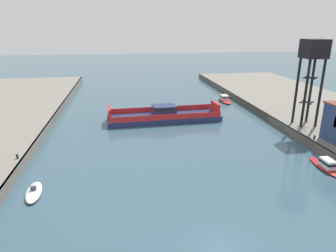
# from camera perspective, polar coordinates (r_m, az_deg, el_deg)

# --- Properties ---
(ground_plane) EXTENTS (400.00, 400.00, 0.00)m
(ground_plane) POSITION_cam_1_polar(r_m,az_deg,el_deg) (28.55, 9.74, -22.38)
(ground_plane) COLOR #385666
(chain_ferry) EXTENTS (23.22, 7.38, 3.30)m
(chain_ferry) POSITION_cam_1_polar(r_m,az_deg,el_deg) (62.01, -0.74, 1.92)
(chain_ferry) COLOR navy
(chain_ferry) RESTS_ON ground
(moored_boat_near_left) EXTENTS (2.11, 6.55, 1.50)m
(moored_boat_near_left) POSITION_cam_1_polar(r_m,az_deg,el_deg) (46.65, 27.67, -6.52)
(moored_boat_near_left) COLOR red
(moored_boat_near_left) RESTS_ON ground
(moored_boat_near_right) EXTENTS (2.25, 5.18, 1.05)m
(moored_boat_near_right) POSITION_cam_1_polar(r_m,az_deg,el_deg) (38.93, -23.97, -11.31)
(moored_boat_near_right) COLOR white
(moored_boat_near_right) RESTS_ON ground
(moored_boat_mid_left) EXTENTS (2.58, 6.96, 1.62)m
(moored_boat_mid_left) POSITION_cam_1_polar(r_m,az_deg,el_deg) (79.44, 10.63, 4.97)
(moored_boat_mid_left) COLOR red
(moored_boat_mid_left) RESTS_ON ground
(crane_tower) EXTENTS (3.61, 3.61, 14.95)m
(crane_tower) POSITION_cam_1_polar(r_m,az_deg,el_deg) (58.02, 25.71, 11.60)
(crane_tower) COLOR black
(crane_tower) RESTS_ON quay_right
(bollard_left_far) EXTENTS (0.32, 0.32, 0.71)m
(bollard_left_far) POSITION_cam_1_polar(r_m,az_deg,el_deg) (45.53, -26.57, -5.10)
(bollard_left_far) COLOR black
(bollard_left_far) RESTS_ON quay_left
(bollard_right_far) EXTENTS (0.32, 0.32, 0.71)m
(bollard_right_far) POSITION_cam_1_polar(r_m,az_deg,el_deg) (52.88, 25.89, -1.88)
(bollard_right_far) COLOR black
(bollard_right_far) RESTS_ON quay_right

